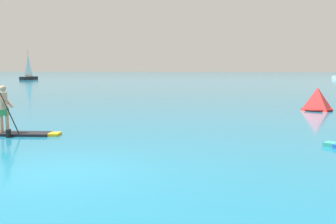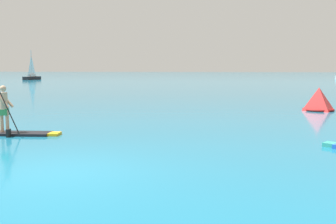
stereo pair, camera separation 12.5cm
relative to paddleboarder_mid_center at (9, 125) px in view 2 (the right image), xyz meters
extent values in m
plane|color=#196B8C|center=(3.66, -4.11, -0.35)|extent=(440.00, 440.00, 0.00)
cube|color=black|center=(0.05, 0.02, -0.30)|extent=(2.73, 1.00, 0.09)
cube|color=yellow|center=(1.54, 0.18, -0.30)|extent=(0.39, 0.53, 0.09)
cylinder|color=tan|center=(-0.08, 0.00, 0.13)|extent=(0.11, 0.11, 0.78)
cylinder|color=tan|center=(-0.27, -0.02, 0.13)|extent=(0.11, 0.11, 0.78)
cube|color=#338C4C|center=(-0.17, -0.01, 0.43)|extent=(0.28, 0.25, 0.22)
cylinder|color=tan|center=(-0.17, -0.01, 0.81)|extent=(0.26, 0.26, 0.57)
sphere|color=tan|center=(-0.17, -0.01, 1.23)|extent=(0.21, 0.21, 0.21)
cylinder|color=tan|center=(-0.14, 0.15, 0.81)|extent=(0.45, 0.13, 0.51)
cylinder|color=tan|center=(-0.11, -0.15, 0.81)|extent=(0.45, 0.13, 0.51)
cylinder|color=black|center=(0.23, -0.42, 0.60)|extent=(0.78, 0.12, 1.77)
cube|color=black|center=(0.23, -0.42, -0.24)|extent=(0.10, 0.21, 0.32)
cube|color=teal|center=(10.29, -0.14, -0.29)|extent=(0.48, 0.50, 0.12)
pyramid|color=red|center=(11.87, 9.82, 0.27)|extent=(1.76, 1.76, 1.24)
torus|color=maroon|center=(11.87, 9.82, -0.29)|extent=(1.63, 1.63, 0.12)
cube|color=black|center=(-32.54, 58.34, -0.04)|extent=(1.41, 4.77, 0.62)
cylinder|color=#B2B2B7|center=(-32.54, 58.34, 2.85)|extent=(0.12, 0.12, 5.17)
pyramid|color=white|center=(-32.54, 58.34, 2.47)|extent=(0.09, 2.12, 4.21)
cube|color=silver|center=(-32.54, 58.34, 0.45)|extent=(0.87, 1.74, 0.37)
camera|label=1|loc=(7.51, -11.77, 1.91)|focal=41.12mm
camera|label=2|loc=(7.63, -11.74, 1.91)|focal=41.12mm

